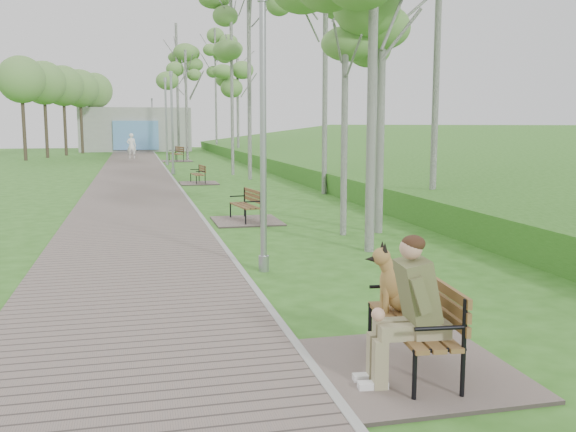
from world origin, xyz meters
name	(u,v)px	position (x,y,z in m)	size (l,w,h in m)	color
ground	(234,262)	(0.00, 0.00, 0.00)	(120.00, 120.00, 0.00)	#2E651B
walkway	(134,174)	(-1.75, 21.50, 0.02)	(3.50, 67.00, 0.04)	#73645D
kerb	(169,173)	(0.00, 21.50, 0.03)	(0.10, 67.00, 0.05)	#999993
embankment	(402,172)	(12.00, 20.00, 0.00)	(14.00, 70.00, 1.60)	#4F9535
building_north	(136,130)	(-1.50, 50.97, 1.99)	(10.00, 5.20, 4.00)	#9E9E99
bench_main	(408,327)	(0.91, -5.62, 0.48)	(1.94, 2.16, 1.69)	#73645D
bench_second	(245,215)	(1.02, 4.74, 0.19)	(1.68, 1.87, 1.03)	#73645D
bench_third	(198,180)	(0.88, 15.76, 0.18)	(1.57, 1.75, 0.97)	#73645D
bench_far	(176,158)	(1.06, 32.65, 0.23)	(2.01, 2.24, 1.24)	#73645D
lamp_post_near	(263,143)	(0.38, -0.86, 2.18)	(0.18, 0.18, 4.67)	#95979C
lamp_post_second	(172,127)	(0.17, 21.17, 2.37)	(0.20, 0.20, 5.07)	#95979C
lamp_post_third	(166,124)	(0.26, 28.75, 2.47)	(0.20, 0.20, 5.29)	#95979C
lamp_post_far	(153,126)	(0.09, 51.31, 2.30)	(0.19, 0.19, 4.92)	#95979C
pedestrian_near	(131,146)	(-1.88, 36.73, 0.92)	(0.67, 0.44, 1.84)	white
birch_mid_c	(231,24)	(3.03, 20.14, 7.26)	(2.73, 2.73, 9.24)	silver
birch_far_b	(186,70)	(1.82, 32.75, 6.04)	(2.60, 2.60, 7.70)	silver
birch_far_c	(237,71)	(5.60, 34.53, 6.21)	(2.42, 2.42, 7.92)	silver
birch_distant_a	(176,48)	(1.96, 43.23, 8.71)	(2.93, 2.93, 11.10)	silver
birch_distant_b	(215,52)	(5.19, 43.69, 8.50)	(2.68, 2.68, 10.82)	silver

